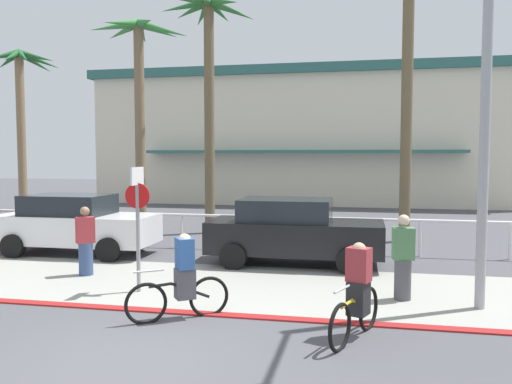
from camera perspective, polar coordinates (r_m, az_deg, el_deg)
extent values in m
plane|color=#4C4C51|center=(16.97, 1.05, -5.47)|extent=(80.00, 80.00, 0.00)
cube|color=#9E9E93|center=(11.43, -4.35, -10.10)|extent=(44.00, 4.00, 0.02)
cube|color=maroon|center=(9.59, -7.71, -12.87)|extent=(44.00, 0.24, 0.03)
cube|color=beige|center=(34.24, 5.99, 5.37)|extent=(24.33, 11.21, 7.24)
cube|color=#2D605B|center=(34.55, 6.04, 11.80)|extent=(24.93, 11.81, 0.50)
cube|color=#2D605B|center=(28.16, 4.77, 4.41)|extent=(17.03, 1.20, 0.16)
cylinder|color=white|center=(15.37, 0.03, -2.70)|extent=(18.52, 0.08, 0.08)
cylinder|color=white|center=(18.14, -22.05, -3.55)|extent=(0.08, 0.08, 1.00)
cylinder|color=white|center=(16.97, -15.51, -3.91)|extent=(0.08, 0.08, 1.00)
cylinder|color=white|center=(16.06, -8.11, -4.25)|extent=(0.08, 0.08, 1.00)
cylinder|color=white|center=(15.44, 0.03, -4.54)|extent=(0.08, 0.08, 1.00)
cylinder|color=white|center=(15.15, 8.67, -4.75)|extent=(0.08, 0.08, 1.00)
cylinder|color=white|center=(15.22, 17.43, -4.85)|extent=(0.08, 0.08, 1.00)
cylinder|color=white|center=(15.63, 25.94, -4.84)|extent=(0.08, 0.08, 1.00)
cylinder|color=gray|center=(10.92, -12.72, -5.02)|extent=(0.08, 0.08, 2.20)
cube|color=white|center=(10.79, -12.83, 1.71)|extent=(0.04, 0.56, 0.36)
cylinder|color=red|center=(10.82, -12.79, -0.41)|extent=(0.52, 0.03, 0.52)
cylinder|color=#9EA0A5|center=(10.23, 23.74, 9.03)|extent=(0.18, 0.18, 7.50)
cylinder|color=#846B4C|center=(24.71, -24.19, 5.45)|extent=(0.36, 0.36, 7.14)
cone|color=#235B2D|center=(24.58, -22.84, 13.41)|extent=(1.70, 0.32, 0.71)
cone|color=#235B2D|center=(25.10, -22.53, 13.07)|extent=(1.52, 1.35, 0.82)
cone|color=#235B2D|center=(25.68, -22.88, 12.83)|extent=(0.65, 1.98, 0.85)
cone|color=#235B2D|center=(25.78, -24.24, 13.01)|extent=(1.06, 1.51, 0.62)
cone|color=#235B2D|center=(25.62, -25.35, 12.80)|extent=(1.57, 0.83, 0.82)
cone|color=#235B2D|center=(25.25, -26.04, 13.14)|extent=(1.54, 0.82, 0.64)
cone|color=#235B2D|center=(24.78, -25.84, 13.22)|extent=(0.98, 1.38, 0.72)
cone|color=#235B2D|center=(24.46, -25.09, 13.23)|extent=(0.56, 1.45, 0.83)
cone|color=#235B2D|center=(24.42, -24.04, 13.31)|extent=(1.27, 1.14, 0.80)
cylinder|color=#756047|center=(19.57, -12.53, 6.73)|extent=(0.36, 0.36, 7.51)
cone|color=#387F3D|center=(19.70, -10.13, 17.00)|extent=(1.93, 0.32, 0.84)
cone|color=#387F3D|center=(20.46, -10.58, 16.90)|extent=(1.29, 1.51, 0.58)
cone|color=#387F3D|center=(20.71, -12.31, 16.52)|extent=(0.63, 1.47, 0.70)
cone|color=#387F3D|center=(20.70, -14.25, 16.60)|extent=(1.70, 1.04, 0.64)
cone|color=#387F3D|center=(20.06, -15.21, 16.97)|extent=(1.72, 1.05, 0.65)
cone|color=#387F3D|center=(19.34, -14.46, 17.42)|extent=(0.75, 1.97, 0.70)
cone|color=#387F3D|center=(19.28, -12.04, 17.68)|extent=(1.34, 1.56, 0.58)
cylinder|color=brown|center=(18.83, -5.10, 7.93)|extent=(0.36, 0.36, 8.17)
cone|color=#2D6B33|center=(19.32, -3.37, 19.44)|extent=(1.32, 0.32, 0.77)
cone|color=#2D6B33|center=(19.85, -2.64, 19.12)|extent=(1.64, 1.45, 0.72)
cone|color=#2D6B33|center=(20.24, -4.04, 18.96)|extent=(0.62, 1.78, 0.62)
cone|color=#2D6B33|center=(20.36, -5.81, 18.72)|extent=(1.23, 1.81, 0.72)
cone|color=#2D6B33|center=(19.91, -6.94, 19.06)|extent=(1.54, 0.82, 0.70)
cone|color=#2D6B33|center=(19.46, -7.75, 19.39)|extent=(1.73, 0.89, 0.73)
cone|color=#2D6B33|center=(18.92, -7.31, 20.08)|extent=(1.21, 1.77, 0.58)
cone|color=#2D6B33|center=(18.76, -5.47, 20.07)|extent=(0.60, 1.65, 0.68)
cone|color=#2D6B33|center=(18.81, -3.65, 19.98)|extent=(1.57, 1.39, 0.72)
cylinder|color=brown|center=(17.66, 16.13, 10.61)|extent=(0.36, 0.36, 9.74)
cube|color=white|center=(15.65, -18.88, -3.79)|extent=(4.40, 1.80, 0.80)
cube|color=#1E2328|center=(15.71, -19.72, -1.28)|extent=(2.29, 1.58, 0.56)
cylinder|color=black|center=(15.86, -12.78, -5.03)|extent=(0.66, 0.22, 0.66)
cylinder|color=black|center=(14.26, -15.78, -6.10)|extent=(0.66, 0.22, 0.66)
cylinder|color=black|center=(17.20, -21.39, -4.51)|extent=(0.66, 0.22, 0.66)
cylinder|color=black|center=(15.74, -24.96, -5.38)|extent=(0.66, 0.22, 0.66)
cube|color=black|center=(13.42, 4.31, -4.85)|extent=(4.40, 1.80, 0.80)
cube|color=#1E2328|center=(13.37, 3.26, -1.94)|extent=(2.29, 1.58, 0.56)
cylinder|color=black|center=(14.28, 10.41, -6.00)|extent=(0.66, 0.22, 0.66)
cylinder|color=black|center=(12.51, 10.24, -7.42)|extent=(0.66, 0.22, 0.66)
cylinder|color=black|center=(14.60, -0.77, -5.71)|extent=(0.66, 0.22, 0.66)
cylinder|color=black|center=(12.88, -2.49, -7.03)|extent=(0.66, 0.22, 0.66)
torus|color=black|center=(7.83, 9.13, -14.39)|extent=(0.32, 0.69, 0.72)
torus|color=black|center=(8.80, 12.16, -12.35)|extent=(0.32, 0.69, 0.72)
cylinder|color=gold|center=(8.46, 11.33, -11.95)|extent=(0.30, 0.66, 0.35)
cylinder|color=gold|center=(7.95, 9.88, -11.92)|extent=(0.19, 0.37, 0.07)
cylinder|color=gold|center=(8.36, 11.08, -11.65)|extent=(0.05, 0.05, 0.44)
cylinder|color=silver|center=(7.72, 9.33, -10.41)|extent=(0.22, 0.48, 0.04)
cube|color=#232326|center=(8.34, 11.09, -11.25)|extent=(0.38, 0.40, 0.52)
cube|color=#A33338|center=(8.22, 11.14, -7.75)|extent=(0.41, 0.37, 0.52)
sphere|color=#D6A884|center=(8.17, 11.16, -6.18)|extent=(0.22, 0.22, 0.22)
torus|color=black|center=(9.07, -11.90, -11.85)|extent=(0.62, 0.46, 0.72)
torus|color=black|center=(9.34, -5.15, -11.30)|extent=(0.62, 0.46, 0.72)
cylinder|color=black|center=(9.21, -7.16, -10.58)|extent=(0.59, 0.44, 0.35)
cylinder|color=black|center=(9.05, -10.41, -9.97)|extent=(0.34, 0.26, 0.07)
cylinder|color=black|center=(9.17, -7.75, -10.20)|extent=(0.05, 0.05, 0.44)
cylinder|color=silver|center=(8.95, -11.63, -8.43)|extent=(0.43, 0.32, 0.04)
cube|color=#4C4C51|center=(9.15, -7.75, -9.84)|extent=(0.42, 0.41, 0.52)
cube|color=#2D5699|center=(9.04, -7.78, -6.64)|extent=(0.41, 0.43, 0.52)
sphere|color=beige|center=(9.00, -7.80, -5.20)|extent=(0.22, 0.22, 0.22)
cylinder|color=#384C7A|center=(12.85, -18.04, -6.98)|extent=(0.45, 0.45, 0.78)
cube|color=#A33338|center=(12.74, -18.11, -3.95)|extent=(0.47, 0.46, 0.60)
sphere|color=#9E7556|center=(12.69, -18.15, -2.00)|extent=(0.21, 0.21, 0.21)
cylinder|color=#4C4C51|center=(10.59, 15.68, -9.21)|extent=(0.35, 0.35, 0.80)
cube|color=#4C7F51|center=(10.45, 15.76, -5.43)|extent=(0.43, 0.30, 0.62)
sphere|color=beige|center=(10.39, 15.80, -2.98)|extent=(0.22, 0.22, 0.22)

